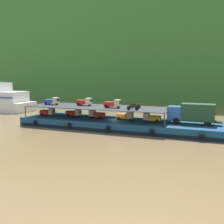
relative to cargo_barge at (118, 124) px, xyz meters
The scene contains 15 objects.
ground_plane 0.75m from the cargo_barge, 90.00° to the left, with size 400.00×400.00×0.00m, color brown.
hillside_far_bank 62.95m from the cargo_barge, 90.00° to the left, with size 148.15×34.79×40.77m.
cargo_barge is the anchor object (origin of this frame).
covered_lorry 12.14m from the cargo_barge, ahead, with size 7.88×2.37×3.10m.
cargo_rack 4.66m from the cargo_barge, behind, with size 24.55×7.81×2.00m.
mini_truck_lower_stern 13.69m from the cargo_barge, behind, with size 2.75×1.22×1.38m.
mini_truck_lower_aft 8.67m from the cargo_barge, behind, with size 2.78×1.27×1.38m.
mini_truck_lower_mid 4.19m from the cargo_barge, behind, with size 2.79×1.29×1.38m.
mini_truck_lower_fore 1.92m from the cargo_barge, ahead, with size 2.76×1.24×1.38m.
mini_truck_lower_bow 6.00m from the cargo_barge, ahead, with size 2.79×1.28×1.38m.
mini_truck_upper_stern 13.42m from the cargo_barge, behind, with size 2.75×1.22×1.38m.
mini_truck_upper_mid 7.51m from the cargo_barge, behind, with size 2.74×1.20×1.38m.
mini_truck_upper_fore 3.57m from the cargo_barge, 138.13° to the right, with size 2.76×1.23×1.38m.
motorcycle_upper_port 5.09m from the cargo_barge, 35.57° to the right, with size 1.90×0.55×0.87m.
motorcycle_upper_centre 4.32m from the cargo_barge, ahead, with size 1.90×0.55×0.87m.
Camera 1 is at (14.50, -39.65, 8.43)m, focal length 40.89 mm.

